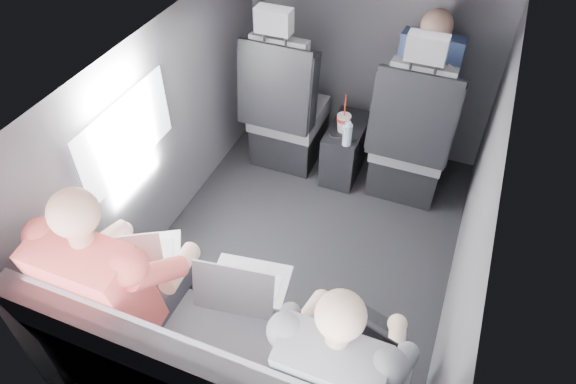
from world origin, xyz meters
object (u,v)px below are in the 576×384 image
at_px(water_bottle, 347,134).
at_px(laptop_white, 143,252).
at_px(rear_bench, 220,377).
at_px(passenger_rear_right, 340,364).
at_px(front_seat_left, 286,116).
at_px(passenger_front_right, 426,80).
at_px(center_console, 345,149).
at_px(laptop_silver, 244,284).
at_px(laptop_black, 360,333).
at_px(passenger_rear_left, 123,282).
at_px(soda_cup, 344,123).
at_px(front_seat_right, 410,145).

xyz_separation_m(water_bottle, laptop_white, (-0.58, -1.45, 0.15)).
distance_m(rear_bench, passenger_rear_right, 0.61).
relative_size(rear_bench, laptop_white, 3.98).
bearing_deg(front_seat_left, passenger_front_right, 16.18).
distance_m(center_console, laptop_silver, 1.70).
height_order(laptop_black, passenger_rear_left, passenger_rear_left).
bearing_deg(front_seat_left, laptop_white, -92.88).
height_order(water_bottle, passenger_rear_left, passenger_rear_left).
xyz_separation_m(front_seat_left, passenger_rear_right, (0.97, -1.81, 0.22)).
height_order(laptop_silver, passenger_rear_left, passenger_rear_left).
relative_size(water_bottle, laptop_silver, 0.45).
bearing_deg(passenger_rear_left, soda_cup, 74.66).
bearing_deg(front_seat_left, laptop_silver, -74.28).
bearing_deg(front_seat_right, center_console, 174.93).
bearing_deg(laptop_black, passenger_front_right, 93.55).
bearing_deg(laptop_black, center_console, 108.27).
height_order(front_seat_left, laptop_silver, front_seat_left).
relative_size(center_console, laptop_silver, 1.22).
distance_m(soda_cup, laptop_black, 1.72).
distance_m(laptop_silver, passenger_rear_right, 0.56).
height_order(front_seat_left, laptop_black, front_seat_left).
height_order(water_bottle, passenger_rear_right, passenger_rear_right).
bearing_deg(center_console, water_bottle, -75.25).
distance_m(front_seat_left, center_console, 0.49).
bearing_deg(passenger_front_right, front_seat_right, -87.51).
height_order(front_seat_left, soda_cup, front_seat_left).
height_order(passenger_rear_left, passenger_front_right, passenger_rear_left).
bearing_deg(laptop_black, rear_bench, -155.44).
relative_size(laptop_white, passenger_rear_left, 0.31).
xyz_separation_m(center_console, rear_bench, (-0.00, -1.94, 0.11)).
distance_m(center_console, rear_bench, 1.94).
bearing_deg(water_bottle, soda_cup, 117.02).
bearing_deg(laptop_white, laptop_silver, 0.38).
bearing_deg(front_seat_right, front_seat_left, 180.00).
relative_size(laptop_silver, passenger_rear_right, 0.33).
distance_m(rear_bench, passenger_rear_left, 0.61).
bearing_deg(passenger_rear_left, front_seat_left, 88.39).
relative_size(soda_cup, passenger_rear_left, 0.23).
bearing_deg(passenger_rear_right, laptop_silver, 158.83).
height_order(water_bottle, laptop_white, laptop_white).
bearing_deg(front_seat_left, front_seat_right, 0.00).
xyz_separation_m(front_seat_left, passenger_rear_left, (-0.05, -1.81, 0.25)).
height_order(front_seat_left, water_bottle, front_seat_left).
distance_m(front_seat_left, passenger_rear_right, 2.06).
distance_m(front_seat_right, soda_cup, 0.47).
bearing_deg(passenger_front_right, passenger_rear_right, -87.77).
xyz_separation_m(laptop_white, passenger_front_right, (0.97, 1.87, 0.12)).
bearing_deg(rear_bench, water_bottle, 88.31).
bearing_deg(passenger_rear_left, laptop_silver, 21.87).
bearing_deg(passenger_rear_right, front_seat_left, 118.22).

